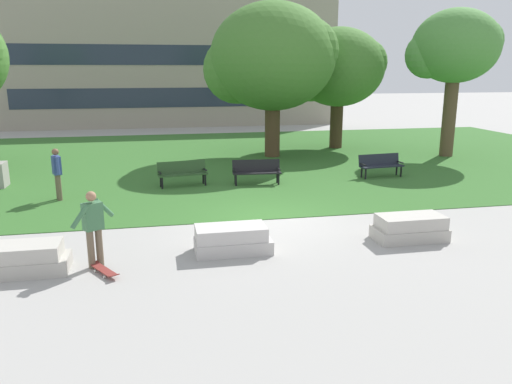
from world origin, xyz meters
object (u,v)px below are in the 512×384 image
at_px(skateboard, 104,270).
at_px(park_bench_near_right, 182,172).
at_px(concrete_block_center, 23,259).
at_px(person_skateboarder, 93,225).
at_px(concrete_block_right, 410,228).
at_px(park_bench_far_left, 380,164).
at_px(person_bystander_near_lawn, 57,171).
at_px(park_bench_near_left, 257,170).
at_px(concrete_block_left, 232,240).

bearing_deg(skateboard, park_bench_near_right, 75.09).
bearing_deg(concrete_block_center, person_skateboarder, 1.89).
xyz_separation_m(person_skateboarder, skateboard, (0.20, -0.45, -0.88)).
bearing_deg(concrete_block_right, park_bench_far_left, 70.52).
bearing_deg(skateboard, person_bystander_near_lawn, 106.85).
relative_size(park_bench_far_left, person_bystander_near_lawn, 1.08).
distance_m(concrete_block_center, skateboard, 1.75).
bearing_deg(person_skateboarder, person_bystander_near_lawn, 106.29).
distance_m(concrete_block_right, person_bystander_near_lawn, 11.17).
height_order(person_skateboarder, park_bench_near_left, person_skateboarder).
xyz_separation_m(concrete_block_left, person_skateboarder, (-3.07, -0.31, 0.66)).
height_order(concrete_block_center, park_bench_near_left, park_bench_near_left).
xyz_separation_m(skateboard, park_bench_near_left, (4.86, 7.68, 0.45)).
relative_size(person_skateboarder, skateboard, 1.75).
relative_size(concrete_block_right, park_bench_near_right, 0.97).
bearing_deg(concrete_block_left, person_bystander_near_lawn, 129.62).
bearing_deg(concrete_block_center, skateboard, -13.43).
relative_size(concrete_block_center, concrete_block_right, 1.00).
bearing_deg(person_skateboarder, concrete_block_right, 2.15).
bearing_deg(skateboard, person_skateboarder, 114.26).
relative_size(park_bench_near_right, park_bench_far_left, 1.01).
bearing_deg(park_bench_near_left, park_bench_far_left, 3.11).
bearing_deg(park_bench_near_left, person_skateboarder, -125.04).
distance_m(park_bench_near_right, person_bystander_near_lawn, 4.34).
distance_m(park_bench_near_left, park_bench_far_left, 5.13).
bearing_deg(person_bystander_near_lawn, concrete_block_center, -86.97).
bearing_deg(person_skateboarder, park_bench_near_left, 54.96).
xyz_separation_m(park_bench_near_left, park_bench_far_left, (5.13, 0.28, 0.00)).
distance_m(park_bench_near_left, person_bystander_near_lawn, 6.97).
height_order(park_bench_near_left, park_bench_near_right, same).
bearing_deg(person_bystander_near_lawn, skateboard, -73.15).
xyz_separation_m(park_bench_near_right, person_bystander_near_lawn, (-4.13, -1.27, 0.44)).
distance_m(concrete_block_left, concrete_block_right, 4.57).
xyz_separation_m(concrete_block_center, park_bench_near_right, (3.80, 7.52, 0.23)).
xyz_separation_m(concrete_block_center, person_bystander_near_lawn, (-0.33, 6.25, 0.68)).
distance_m(concrete_block_left, park_bench_far_left, 10.13).
xyz_separation_m(concrete_block_left, park_bench_near_left, (1.99, 6.92, 0.23)).
bearing_deg(concrete_block_center, park_bench_near_left, 48.01).
bearing_deg(park_bench_near_left, concrete_block_left, -106.08).
distance_m(skateboard, park_bench_near_right, 8.21).
height_order(concrete_block_left, skateboard, concrete_block_left).
xyz_separation_m(person_skateboarder, park_bench_near_left, (5.06, 7.22, -0.43)).
bearing_deg(person_bystander_near_lawn, park_bench_near_left, 8.44).
height_order(concrete_block_center, person_skateboarder, person_skateboarder).
distance_m(concrete_block_right, skateboard, 7.48).
relative_size(concrete_block_center, park_bench_far_left, 0.98).
bearing_deg(concrete_block_right, concrete_block_left, 179.77).
xyz_separation_m(person_skateboarder, park_bench_near_right, (2.31, 7.47, -0.43)).
bearing_deg(person_bystander_near_lawn, park_bench_far_left, 6.17).
height_order(skateboard, park_bench_far_left, park_bench_far_left).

